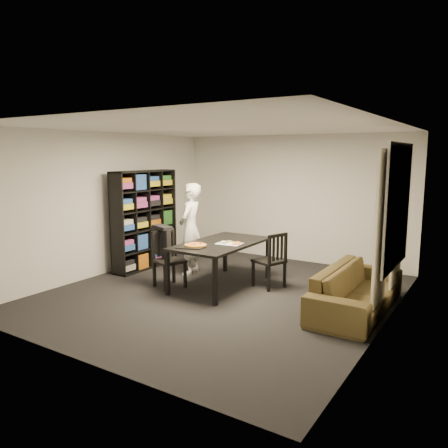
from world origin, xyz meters
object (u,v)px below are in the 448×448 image
Objects in this scene: sofa at (357,290)px; chair_left at (167,255)px; dining_table at (221,246)px; bookshelf at (145,220)px; pepperoni_pizza at (195,245)px; person at (190,229)px; chair_right at (273,257)px; baking_tray at (191,247)px.

chair_left is at bearing 99.68° from sofa.
bookshelf is at bearing 172.31° from dining_table.
pepperoni_pizza is at bearing -71.47° from chair_left.
person is at bearing 29.46° from chair_left.
chair_right is 2.67× the size of pepperoni_pizza.
dining_table is 1.07× the size of person.
bookshelf is at bearing 156.67° from pepperoni_pizza.
chair_right is at bearing 43.80° from baking_tray.
dining_table is 0.92m from chair_left.
baking_tray is at bearing 21.39° from person.
chair_left is 0.63m from baking_tray.
person is 1.14m from pepperoni_pizza.
bookshelf reaches higher than dining_table.
dining_table is 0.85× the size of sofa.
dining_table is at bearing -7.69° from bookshelf.
bookshelf reaches higher than pepperoni_pizza.
person is (-0.12, 0.83, 0.31)m from chair_left.
pepperoni_pizza reaches higher than sofa.
baking_tray is 2.58m from sofa.
dining_table is 1.92× the size of chair_left.
sofa is at bearing 14.14° from baking_tray.
bookshelf is at bearing -100.13° from person.
chair_left is at bearing 177.38° from pepperoni_pizza.
baking_tray is at bearing -25.82° from bookshelf.
chair_left is 1.01× the size of chair_right.
person is at bearing 130.75° from pepperoni_pizza.
bookshelf is 1.05× the size of dining_table.
baking_tray is 0.19× the size of sofa.
chair_left reaches higher than dining_table.
chair_left reaches higher than sofa.
bookshelf is 1.94m from baking_tray.
pepperoni_pizza is 0.16× the size of sofa.
chair_left is (-0.77, -0.48, -0.15)m from dining_table.
chair_left reaches higher than baking_tray.
pepperoni_pizza is (1.78, -0.77, -0.17)m from bookshelf.
bookshelf is 1.97m from dining_table.
sofa is at bearing -59.17° from chair_left.
dining_table is at bearing 73.20° from pepperoni_pizza.
dining_table is 2.30m from sofa.
baking_tray is at bearing -120.30° from pepperoni_pizza.
bookshelf reaches higher than chair_right.
person is at bearing 84.30° from sofa.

